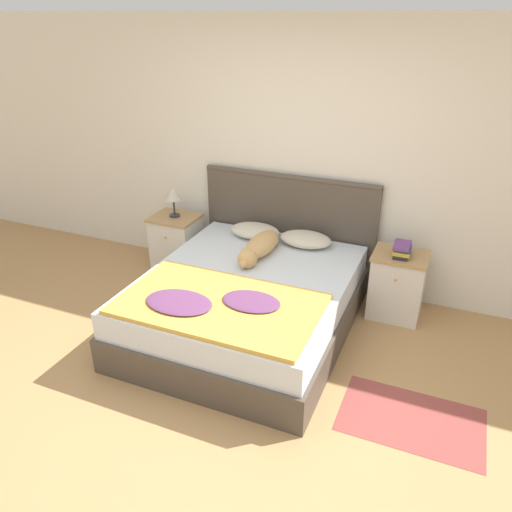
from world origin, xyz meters
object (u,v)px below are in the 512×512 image
(nightstand_left, at_px, (177,243))
(dog, at_px, (259,247))
(nightstand_right, at_px, (397,285))
(pillow_right, at_px, (306,239))
(pillow_left, at_px, (255,231))
(table_lamp, at_px, (173,195))
(book_stack, at_px, (402,250))
(bed, at_px, (247,304))

(nightstand_left, relative_size, dog, 0.75)
(nightstand_left, bearing_deg, nightstand_right, 0.00)
(nightstand_left, relative_size, pillow_right, 1.24)
(pillow_left, bearing_deg, nightstand_left, -177.19)
(nightstand_left, xyz_separation_m, table_lamp, (0.00, 0.01, 0.55))
(nightstand_right, relative_size, table_lamp, 1.91)
(pillow_right, height_order, dog, dog)
(nightstand_left, bearing_deg, dog, -16.62)
(nightstand_left, height_order, dog, dog)
(nightstand_left, xyz_separation_m, book_stack, (2.32, -0.03, 0.37))
(bed, relative_size, nightstand_right, 3.29)
(book_stack, bearing_deg, pillow_right, 175.48)
(bed, height_order, nightstand_left, nightstand_left)
(dog, xyz_separation_m, book_stack, (1.22, 0.30, 0.07))
(bed, xyz_separation_m, nightstand_right, (1.16, 0.75, 0.05))
(dog, distance_m, book_stack, 1.26)
(dog, bearing_deg, book_stack, 13.82)
(table_lamp, bearing_deg, nightstand_right, -0.15)
(nightstand_left, bearing_deg, table_lamp, 90.00)
(nightstand_right, height_order, pillow_right, pillow_right)
(bed, distance_m, pillow_right, 0.90)
(bed, bearing_deg, nightstand_right, 33.03)
(pillow_right, distance_m, table_lamp, 1.45)
(pillow_right, relative_size, dog, 0.60)
(pillow_right, distance_m, book_stack, 0.90)
(nightstand_left, bearing_deg, pillow_left, 2.81)
(bed, relative_size, dog, 2.46)
(pillow_left, xyz_separation_m, book_stack, (1.42, -0.07, 0.09))
(pillow_left, xyz_separation_m, pillow_right, (0.53, 0.00, 0.00))
(pillow_left, height_order, dog, dog)
(nightstand_right, bearing_deg, bed, -146.97)
(pillow_left, height_order, book_stack, book_stack)
(pillow_right, bearing_deg, table_lamp, -178.48)
(bed, bearing_deg, pillow_left, 108.26)
(nightstand_left, distance_m, pillow_left, 0.94)
(pillow_left, bearing_deg, pillow_right, 0.00)
(pillow_left, bearing_deg, nightstand_right, -1.77)
(nightstand_left, distance_m, nightstand_right, 2.32)
(bed, distance_m, nightstand_left, 1.38)
(table_lamp, bearing_deg, book_stack, -0.82)
(bed, distance_m, table_lamp, 1.51)
(nightstand_left, height_order, table_lamp, table_lamp)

